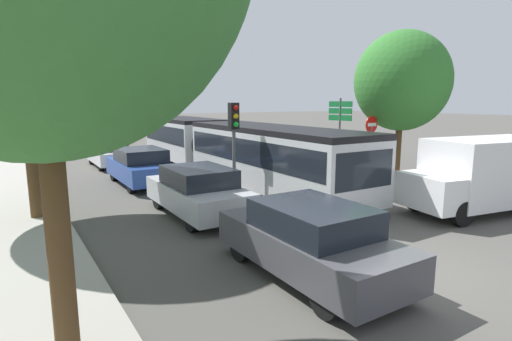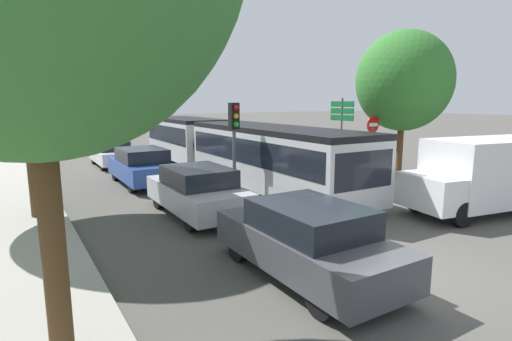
% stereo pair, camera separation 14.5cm
% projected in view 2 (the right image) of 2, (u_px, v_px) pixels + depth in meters
% --- Properties ---
extents(ground_plane, '(200.00, 200.00, 0.00)m').
position_uv_depth(ground_plane, '(398.00, 269.00, 8.29)').
color(ground_plane, '#4F4C47').
extents(kerb_strip_left, '(3.20, 39.53, 0.14)m').
position_uv_depth(kerb_strip_left, '(3.00, 182.00, 16.98)').
color(kerb_strip_left, '#9E998E').
rests_on(kerb_strip_left, ground).
extents(articulated_bus, '(2.88, 16.90, 2.50)m').
position_uv_depth(articulated_bus, '(229.00, 145.00, 18.28)').
color(articulated_bus, silver).
rests_on(articulated_bus, ground).
extents(city_bus_rear, '(2.91, 11.77, 2.52)m').
position_uv_depth(city_bus_rear, '(76.00, 126.00, 31.71)').
color(city_bus_rear, silver).
rests_on(city_bus_rear, ground).
extents(queued_car_graphite, '(1.87, 4.31, 1.49)m').
position_uv_depth(queued_car_graphite, '(307.00, 240.00, 7.85)').
color(queued_car_graphite, '#47474C').
rests_on(queued_car_graphite, ground).
extents(queued_car_silver, '(1.87, 4.32, 1.50)m').
position_uv_depth(queued_car_silver, '(197.00, 191.00, 12.12)').
color(queued_car_silver, '#B7BABF').
rests_on(queued_car_silver, ground).
extents(queued_car_blue, '(1.90, 4.40, 1.52)m').
position_uv_depth(queued_car_blue, '(142.00, 166.00, 16.66)').
color(queued_car_blue, '#284799').
rests_on(queued_car_blue, ground).
extents(queued_car_white, '(1.71, 3.96, 1.37)m').
position_uv_depth(queued_car_white, '(112.00, 153.00, 21.34)').
color(queued_car_white, white).
rests_on(queued_car_white, ground).
extents(white_van, '(5.27, 2.81, 2.31)m').
position_uv_depth(white_van, '(486.00, 174.00, 12.34)').
color(white_van, white).
rests_on(white_van, ground).
extents(traffic_light, '(0.32, 0.36, 3.40)m').
position_uv_depth(traffic_light, '(234.00, 129.00, 13.63)').
color(traffic_light, '#56595E').
rests_on(traffic_light, ground).
extents(no_entry_sign, '(0.70, 0.08, 2.82)m').
position_uv_depth(no_entry_sign, '(372.00, 139.00, 16.94)').
color(no_entry_sign, '#56595E').
rests_on(no_entry_sign, ground).
extents(direction_sign_post, '(0.26, 1.39, 3.60)m').
position_uv_depth(direction_sign_post, '(342.00, 119.00, 20.02)').
color(direction_sign_post, '#56595E').
rests_on(direction_sign_post, ground).
extents(tree_left_mid, '(5.15, 5.15, 7.83)m').
position_uv_depth(tree_left_mid, '(22.00, 46.00, 10.86)').
color(tree_left_mid, '#51381E').
rests_on(tree_left_mid, ground).
extents(tree_right_near, '(4.09, 4.09, 6.46)m').
position_uv_depth(tree_right_near, '(404.00, 81.00, 17.23)').
color(tree_right_near, '#51381E').
rests_on(tree_right_near, ground).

